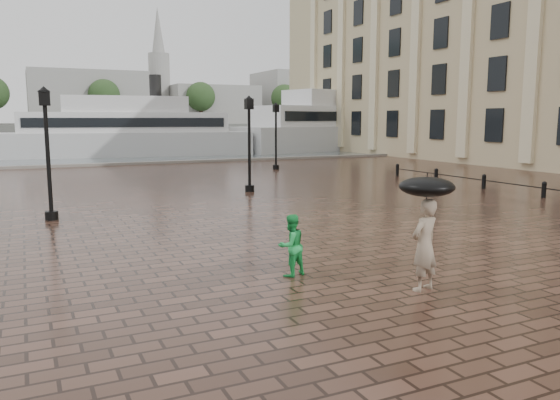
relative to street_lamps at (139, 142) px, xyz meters
name	(u,v)px	position (x,y,z in m)	size (l,w,h in m)	color
ground	(357,272)	(1.50, -17.50, -2.33)	(300.00, 300.00, 0.00)	#321F17
harbour_water	(66,139)	(1.50, 74.50, -2.33)	(240.00, 240.00, 0.00)	#434D51
quay_edge	(123,165)	(1.50, 14.50, -2.33)	(80.00, 0.60, 0.30)	slate
far_shore	(48,127)	(1.50, 142.50, -1.33)	(300.00, 60.00, 2.00)	#4C4C47
distant_skyline	(219,99)	(49.64, 132.50, 7.13)	(102.50, 22.00, 33.00)	gray
far_trees	(50,94)	(1.50, 120.50, 7.09)	(188.00, 8.00, 13.50)	#2D2119
bollard_row	(544,189)	(15.50, -11.00, -1.93)	(0.22, 21.22, 0.73)	black
street_lamps	(139,142)	(0.00, 0.00, 0.00)	(21.44, 14.44, 4.40)	black
adult_pedestrian	(424,245)	(1.98, -19.19, -1.38)	(0.69, 0.45, 1.89)	gray
child_pedestrian	(291,245)	(-0.01, -17.11, -1.63)	(0.67, 0.53, 1.39)	green
ferry_near	(127,132)	(3.63, 24.93, -0.06)	(23.45, 8.18, 7.53)	#B8B8B8
ferry_far	(340,125)	(27.80, 26.57, 0.36)	(28.03, 12.64, 8.94)	#B8B8B8
umbrella	(427,187)	(1.98, -19.19, -0.19)	(1.10, 1.10, 1.20)	black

